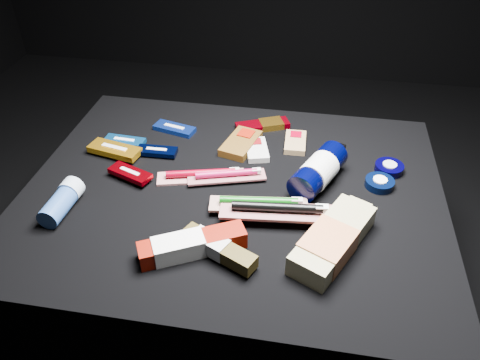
% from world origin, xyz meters
% --- Properties ---
extents(ground, '(3.00, 3.00, 0.00)m').
position_xyz_m(ground, '(0.00, 0.00, 0.00)').
color(ground, black).
rests_on(ground, ground).
extents(cloth_table, '(0.98, 0.78, 0.40)m').
position_xyz_m(cloth_table, '(0.00, 0.00, 0.20)').
color(cloth_table, black).
rests_on(cloth_table, ground).
extents(luna_bar_0, '(0.12, 0.07, 0.02)m').
position_xyz_m(luna_bar_0, '(-0.21, 0.23, 0.41)').
color(luna_bar_0, '#12329D').
rests_on(luna_bar_0, cloth_table).
extents(luna_bar_1, '(0.11, 0.05, 0.01)m').
position_xyz_m(luna_bar_1, '(-0.32, 0.14, 0.41)').
color(luna_bar_1, '#1163B1').
rests_on(luna_bar_1, cloth_table).
extents(luna_bar_2, '(0.10, 0.04, 0.01)m').
position_xyz_m(luna_bar_2, '(-0.22, 0.10, 0.41)').
color(luna_bar_2, black).
rests_on(luna_bar_2, cloth_table).
extents(luna_bar_3, '(0.14, 0.08, 0.02)m').
position_xyz_m(luna_bar_3, '(-0.33, 0.09, 0.42)').
color(luna_bar_3, orange).
rests_on(luna_bar_3, cloth_table).
extents(luna_bar_4, '(0.12, 0.08, 0.01)m').
position_xyz_m(luna_bar_4, '(-0.25, -0.00, 0.42)').
color(luna_bar_4, '#710007').
rests_on(luna_bar_4, cloth_table).
extents(clif_bar_0, '(0.10, 0.15, 0.02)m').
position_xyz_m(clif_bar_0, '(-0.01, 0.18, 0.41)').
color(clif_bar_0, '#573912').
rests_on(clif_bar_0, cloth_table).
extents(clif_bar_1, '(0.08, 0.11, 0.02)m').
position_xyz_m(clif_bar_1, '(0.03, 0.16, 0.41)').
color(clif_bar_1, silver).
rests_on(clif_bar_1, cloth_table).
extents(clif_bar_2, '(0.06, 0.10, 0.02)m').
position_xyz_m(clif_bar_2, '(0.13, 0.22, 0.41)').
color(clif_bar_2, '#A68255').
rests_on(clif_bar_2, cloth_table).
extents(power_bar, '(0.16, 0.10, 0.02)m').
position_xyz_m(power_bar, '(0.04, 0.29, 0.41)').
color(power_bar, maroon).
rests_on(power_bar, cloth_table).
extents(lotion_bottle, '(0.14, 0.22, 0.07)m').
position_xyz_m(lotion_bottle, '(0.19, 0.06, 0.44)').
color(lotion_bottle, black).
rests_on(lotion_bottle, cloth_table).
extents(cream_tin_upper, '(0.07, 0.07, 0.02)m').
position_xyz_m(cream_tin_upper, '(0.37, 0.13, 0.41)').
color(cream_tin_upper, black).
rests_on(cream_tin_upper, cloth_table).
extents(cream_tin_lower, '(0.07, 0.07, 0.02)m').
position_xyz_m(cream_tin_lower, '(0.34, 0.07, 0.41)').
color(cream_tin_lower, black).
rests_on(cream_tin_lower, cloth_table).
extents(bodywash_bottle, '(0.18, 0.25, 0.05)m').
position_xyz_m(bodywash_bottle, '(0.23, -0.16, 0.42)').
color(bodywash_bottle, tan).
rests_on(bodywash_bottle, cloth_table).
extents(deodorant_stick, '(0.06, 0.13, 0.05)m').
position_xyz_m(deodorant_stick, '(-0.36, -0.14, 0.42)').
color(deodorant_stick, '#2E549A').
rests_on(deodorant_stick, cloth_table).
extents(toothbrush_pack_0, '(0.22, 0.10, 0.02)m').
position_xyz_m(toothbrush_pack_0, '(-0.08, 0.03, 0.41)').
color(toothbrush_pack_0, silver).
rests_on(toothbrush_pack_0, cloth_table).
extents(toothbrush_pack_1, '(0.19, 0.10, 0.02)m').
position_xyz_m(toothbrush_pack_1, '(-0.02, 0.03, 0.41)').
color(toothbrush_pack_1, '#A59D9A').
rests_on(toothbrush_pack_1, cloth_table).
extents(toothbrush_pack_2, '(0.22, 0.08, 0.02)m').
position_xyz_m(toothbrush_pack_2, '(0.07, -0.07, 0.42)').
color(toothbrush_pack_2, beige).
rests_on(toothbrush_pack_2, cloth_table).
extents(toothbrush_pack_3, '(0.25, 0.08, 0.03)m').
position_xyz_m(toothbrush_pack_3, '(0.12, -0.09, 0.43)').
color(toothbrush_pack_3, '#B1AAA5').
rests_on(toothbrush_pack_3, cloth_table).
extents(toothpaste_carton_red, '(0.21, 0.14, 0.04)m').
position_xyz_m(toothpaste_carton_red, '(-0.05, -0.22, 0.42)').
color(toothpaste_carton_red, '#770E02').
rests_on(toothpaste_carton_red, cloth_table).
extents(toothpaste_carton_green, '(0.17, 0.11, 0.03)m').
position_xyz_m(toothpaste_carton_green, '(0.00, -0.21, 0.42)').
color(toothpaste_carton_green, '#403310').
rests_on(toothpaste_carton_green, cloth_table).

